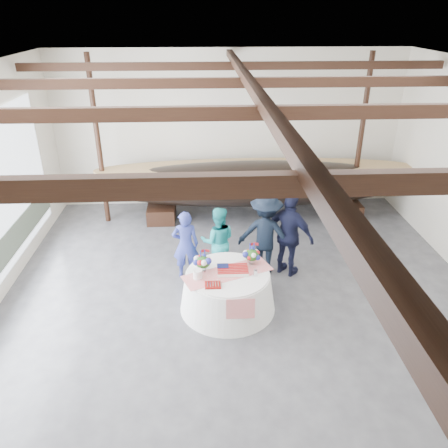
{
  "coord_description": "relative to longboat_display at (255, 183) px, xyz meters",
  "views": [
    {
      "loc": [
        -0.78,
        -6.55,
        5.44
      ],
      "look_at": [
        -0.34,
        2.01,
        1.19
      ],
      "focal_mm": 35.0,
      "sensor_mm": 36.0,
      "label": 1
    }
  ],
  "objects": [
    {
      "name": "longboat_display",
      "position": [
        0.0,
        0.0,
        0.0
      ],
      "size": [
        8.83,
        1.77,
        1.66
      ],
      "color": "black",
      "rests_on": "ground"
    },
    {
      "name": "ceiling",
      "position": [
        -0.68,
        -4.8,
        3.44
      ],
      "size": [
        10.0,
        12.0,
        0.01
      ],
      "primitive_type": "cube",
      "color": "white",
      "rests_on": "wall_back"
    },
    {
      "name": "pavilion_structure",
      "position": [
        -0.68,
        -3.98,
        2.95
      ],
      "size": [
        9.8,
        11.76,
        4.5
      ],
      "color": "black",
      "rests_on": "ground"
    },
    {
      "name": "floor",
      "position": [
        -0.68,
        -4.8,
        -1.06
      ],
      "size": [
        10.0,
        12.0,
        0.01
      ],
      "primitive_type": "cube",
      "color": "#3D3D42",
      "rests_on": "ground"
    },
    {
      "name": "guest_man_right",
      "position": [
        0.41,
        -2.99,
        -0.08
      ],
      "size": [
        1.19,
        1.09,
        1.95
      ],
      "primitive_type": "imported",
      "rotation": [
        0.0,
        0.0,
        2.45
      ],
      "color": "black",
      "rests_on": "ground"
    },
    {
      "name": "banquet_table",
      "position": [
        -1.02,
        -4.19,
        -0.65
      ],
      "size": [
        1.91,
        1.91,
        0.82
      ],
      "color": "white",
      "rests_on": "ground"
    },
    {
      "name": "guest_man_left",
      "position": [
        -0.1,
        -2.88,
        -0.1
      ],
      "size": [
        1.39,
        1.03,
        1.92
      ],
      "primitive_type": "imported",
      "rotation": [
        0.0,
        0.0,
        2.86
      ],
      "color": "black",
      "rests_on": "ground"
    },
    {
      "name": "wall_back",
      "position": [
        -0.68,
        1.2,
        1.19
      ],
      "size": [
        10.0,
        0.02,
        4.5
      ],
      "primitive_type": "cube",
      "color": "silver",
      "rests_on": "ground"
    },
    {
      "name": "tabletop_items",
      "position": [
        -1.06,
        -4.05,
        -0.09
      ],
      "size": [
        1.84,
        1.17,
        0.4
      ],
      "color": "red",
      "rests_on": "banquet_table"
    },
    {
      "name": "guest_woman_blue",
      "position": [
        -1.87,
        -2.98,
        -0.26
      ],
      "size": [
        0.59,
        0.4,
        1.59
      ],
      "primitive_type": "imported",
      "rotation": [
        0.0,
        0.0,
        3.17
      ],
      "color": "navy",
      "rests_on": "ground"
    },
    {
      "name": "guest_woman_teal",
      "position": [
        -1.15,
        -2.86,
        -0.25
      ],
      "size": [
        0.79,
        0.62,
        1.61
      ],
      "primitive_type": "imported",
      "rotation": [
        0.0,
        0.0,
        3.13
      ],
      "color": "teal",
      "rests_on": "ground"
    }
  ]
}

